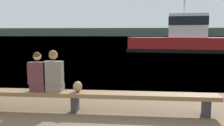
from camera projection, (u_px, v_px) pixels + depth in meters
The scene contains 7 objects.
water_surface at pixel (135, 37), 126.83m from camera, with size 240.00×240.00×0.00m, color #5684A3.
far_shoreline at pixel (136, 32), 186.99m from camera, with size 600.00×12.00×5.69m, color #384233.
bench_main at pixel (75, 95), 6.01m from camera, with size 6.74×0.45×0.48m.
person_left at pixel (38, 75), 6.04m from camera, with size 0.43×0.36×0.96m.
person_right at pixel (54, 73), 5.99m from camera, with size 0.43×0.36×1.01m.
shopping_bag at pixel (78, 86), 6.00m from camera, with size 0.22×0.21×0.26m.
tugboat_red at pixel (183, 40), 25.26m from camera, with size 11.08×4.88×6.20m.
Camera 1 is at (0.99, -3.28, 1.89)m, focal length 40.00 mm.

